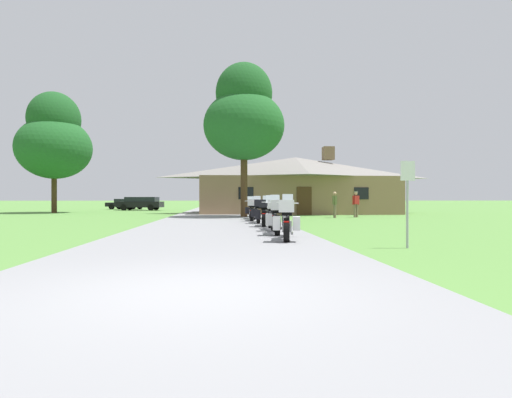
% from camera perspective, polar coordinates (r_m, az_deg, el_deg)
% --- Properties ---
extents(ground_plane, '(500.00, 500.00, 0.00)m').
position_cam_1_polar(ground_plane, '(25.31, -5.11, -2.72)').
color(ground_plane, '#56893D').
extents(asphalt_driveway, '(6.40, 80.00, 0.06)m').
position_cam_1_polar(asphalt_driveway, '(23.31, -5.18, -2.88)').
color(asphalt_driveway, gray).
rests_on(asphalt_driveway, ground).
extents(motorcycle_white_nearest_to_camera, '(0.94, 2.07, 1.30)m').
position_cam_1_polar(motorcycle_white_nearest_to_camera, '(11.61, 4.26, -2.96)').
color(motorcycle_white_nearest_to_camera, black).
rests_on(motorcycle_white_nearest_to_camera, asphalt_driveway).
extents(motorcycle_silver_second_in_row, '(0.80, 2.08, 1.30)m').
position_cam_1_polar(motorcycle_silver_second_in_row, '(13.57, 2.82, -2.53)').
color(motorcycle_silver_second_in_row, black).
rests_on(motorcycle_silver_second_in_row, asphalt_driveway).
extents(motorcycle_white_third_in_row, '(0.66, 2.08, 1.30)m').
position_cam_1_polar(motorcycle_white_third_in_row, '(15.57, 2.20, -2.16)').
color(motorcycle_white_third_in_row, black).
rests_on(motorcycle_white_third_in_row, asphalt_driveway).
extents(motorcycle_silver_fourth_in_row, '(0.93, 2.07, 1.30)m').
position_cam_1_polar(motorcycle_silver_fourth_in_row, '(17.60, 1.22, -1.94)').
color(motorcycle_silver_fourth_in_row, black).
rests_on(motorcycle_silver_fourth_in_row, asphalt_driveway).
extents(motorcycle_red_fifth_in_row, '(0.76, 2.08, 1.30)m').
position_cam_1_polar(motorcycle_red_fifth_in_row, '(19.89, 0.30, -1.71)').
color(motorcycle_red_fifth_in_row, black).
rests_on(motorcycle_red_fifth_in_row, asphalt_driveway).
extents(motorcycle_silver_sixth_in_row, '(0.79, 2.07, 1.30)m').
position_cam_1_polar(motorcycle_silver_sixth_in_row, '(22.06, -0.41, -1.51)').
color(motorcycle_silver_sixth_in_row, black).
rests_on(motorcycle_silver_sixth_in_row, asphalt_driveway).
extents(motorcycle_white_farthest_in_row, '(0.72, 2.08, 1.30)m').
position_cam_1_polar(motorcycle_white_farthest_in_row, '(23.97, -0.66, -1.42)').
color(motorcycle_white_farthest_in_row, black).
rests_on(motorcycle_white_farthest_in_row, asphalt_driveway).
extents(stone_lodge, '(16.39, 8.19, 5.57)m').
position_cam_1_polar(stone_lodge, '(34.94, 5.41, 1.99)').
color(stone_lodge, '#896B4C').
rests_on(stone_lodge, ground).
extents(bystander_olive_shirt_near_lodge, '(0.24, 0.55, 1.67)m').
position_cam_1_polar(bystander_olive_shirt_near_lodge, '(26.99, 10.71, -0.57)').
color(bystander_olive_shirt_near_lodge, '#75664C').
rests_on(bystander_olive_shirt_near_lodge, ground).
extents(bystander_red_shirt_beside_signpost, '(0.52, 0.34, 1.69)m').
position_cam_1_polar(bystander_red_shirt_beside_signpost, '(28.01, 13.48, -0.51)').
color(bystander_red_shirt_beside_signpost, '#75664C').
rests_on(bystander_red_shirt_beside_signpost, ground).
extents(metal_signpost_roadside, '(0.36, 0.06, 2.14)m').
position_cam_1_polar(metal_signpost_roadside, '(10.88, 19.99, 0.75)').
color(metal_signpost_roadside, '#9EA0A5').
rests_on(metal_signpost_roadside, ground).
extents(tree_left_far, '(6.22, 6.22, 10.40)m').
position_cam_1_polar(tree_left_far, '(40.14, -25.86, 7.33)').
color(tree_left_far, '#422D19').
rests_on(tree_left_far, ground).
extents(tree_by_lodge_front, '(5.21, 5.21, 9.96)m').
position_cam_1_polar(tree_by_lodge_front, '(27.38, -1.65, 11.23)').
color(tree_by_lodge_front, '#422D19').
rests_on(tree_by_lodge_front, ground).
extents(parked_black_suv_far_left, '(4.82, 2.51, 1.40)m').
position_cam_1_polar(parked_black_suv_far_left, '(45.29, -15.47, -0.52)').
color(parked_black_suv_far_left, black).
rests_on(parked_black_suv_far_left, ground).
extents(parked_black_sedan_far_left, '(4.54, 2.88, 1.20)m').
position_cam_1_polar(parked_black_sedan_far_left, '(50.31, -17.39, -0.62)').
color(parked_black_sedan_far_left, black).
rests_on(parked_black_sedan_far_left, ground).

